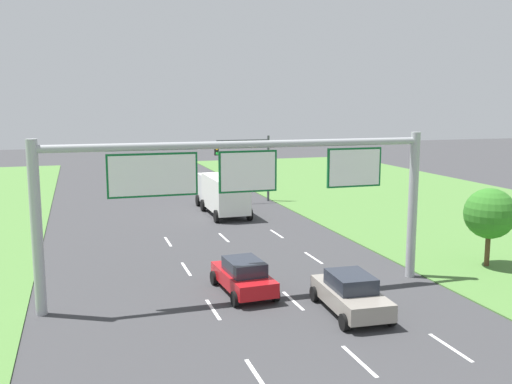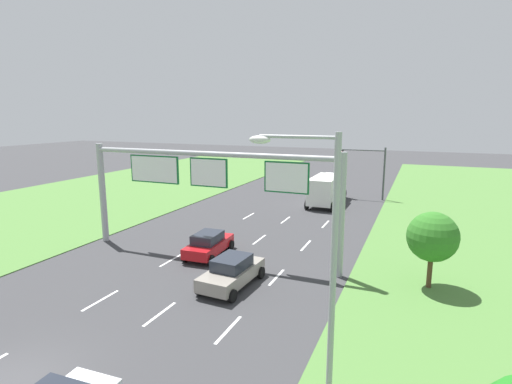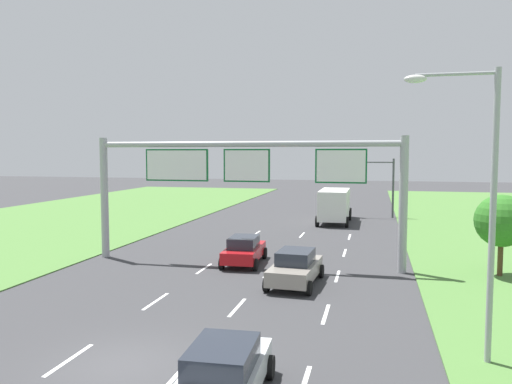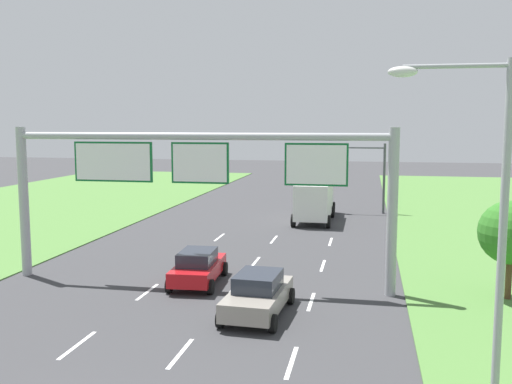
% 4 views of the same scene
% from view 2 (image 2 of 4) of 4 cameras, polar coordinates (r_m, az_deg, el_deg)
% --- Properties ---
extents(ground_plane, '(200.00, 200.00, 0.00)m').
position_cam_2_polar(ground_plane, '(17.09, -31.78, -22.33)').
color(ground_plane, '#38383A').
extents(lane_dashes_inner_left, '(0.14, 44.40, 0.01)m').
position_cam_2_polar(lane_dashes_inner_left, '(19.85, -27.57, -17.10)').
color(lane_dashes_inner_left, white).
rests_on(lane_dashes_inner_left, ground_plane).
extents(lane_dashes_inner_right, '(0.14, 44.40, 0.01)m').
position_cam_2_polar(lane_dashes_inner_right, '(17.55, -19.72, -20.32)').
color(lane_dashes_inner_right, white).
rests_on(lane_dashes_inner_right, ground_plane).
extents(lane_dashes_slip, '(0.14, 44.40, 0.01)m').
position_cam_2_polar(lane_dashes_slip, '(15.69, -9.32, -23.87)').
color(lane_dashes_slip, white).
rests_on(lane_dashes_slip, ground_plane).
extents(car_near_red, '(2.33, 4.44, 1.61)m').
position_cam_2_polar(car_near_red, '(21.50, -3.48, -11.28)').
color(car_near_red, gray).
rests_on(car_near_red, ground_plane).
extents(car_mid_lane, '(2.22, 4.26, 1.54)m').
position_cam_2_polar(car_mid_lane, '(26.01, -6.79, -7.39)').
color(car_mid_lane, red).
rests_on(car_mid_lane, ground_plane).
extents(box_truck, '(2.70, 7.96, 2.93)m').
position_cam_2_polar(box_truck, '(41.18, 10.14, 0.55)').
color(box_truck, silver).
rests_on(box_truck, ground_plane).
extents(sign_gantry, '(17.24, 0.44, 7.00)m').
position_cam_2_polar(sign_gantry, '(24.93, -7.15, 1.65)').
color(sign_gantry, '#9EA0A5').
rests_on(sign_gantry, ground_plane).
extents(traffic_light_mast, '(4.76, 0.49, 5.60)m').
position_cam_2_polar(traffic_light_mast, '(44.31, 15.39, 3.99)').
color(traffic_light_mast, '#47494F').
rests_on(traffic_light_mast, ground_plane).
extents(street_lamp, '(2.61, 0.32, 8.50)m').
position_cam_2_polar(street_lamp, '(11.35, 9.15, -9.02)').
color(street_lamp, '#9EA0A5').
rests_on(street_lamp, ground_plane).
extents(roadside_tree_mid, '(2.58, 2.58, 4.09)m').
position_cam_2_polar(roadside_tree_mid, '(22.44, 23.92, -5.90)').
color(roadside_tree_mid, '#513823').
rests_on(roadside_tree_mid, ground_plane).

